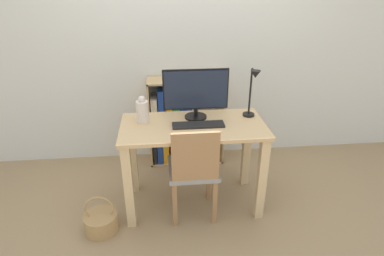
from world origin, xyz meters
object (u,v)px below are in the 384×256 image
monitor (196,92)px  basket (101,221)px  chair (194,169)px  vase (142,111)px  bookshelf (175,123)px  keyboard (198,125)px  desk_lamp (253,89)px

monitor → basket: 1.30m
chair → vase: bearing=151.5°
chair → bookshelf: (-0.10, 0.95, -0.02)m
monitor → basket: size_ratio=1.62×
keyboard → bookshelf: bearing=101.2°
monitor → chair: monitor is taller
keyboard → chair: chair is taller
vase → desk_lamp: desk_lamp is taller
desk_lamp → chair: 0.81m
keyboard → monitor: bearing=90.9°
monitor → chair: bearing=-98.9°
vase → basket: bearing=-133.9°
desk_lamp → basket: bearing=-164.0°
monitor → basket: bearing=-152.3°
monitor → chair: 0.63m
vase → basket: (-0.37, -0.38, -0.79)m
chair → bookshelf: bearing=103.6°
keyboard → vase: bearing=164.5°
desk_lamp → bookshelf: bearing=131.9°
desk_lamp → chair: (-0.51, -0.27, -0.56)m
desk_lamp → chair: bearing=-152.4°
keyboard → basket: 1.10m
desk_lamp → bookshelf: (-0.61, 0.68, -0.59)m
keyboard → bookshelf: 0.87m
vase → bookshelf: size_ratio=0.24×
bookshelf → keyboard: bearing=-78.8°
bookshelf → chair: bearing=-83.9°
bookshelf → vase: bearing=-113.6°
monitor → bookshelf: size_ratio=0.58×
chair → basket: 0.86m
keyboard → vase: 0.47m
bookshelf → basket: bearing=-122.2°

